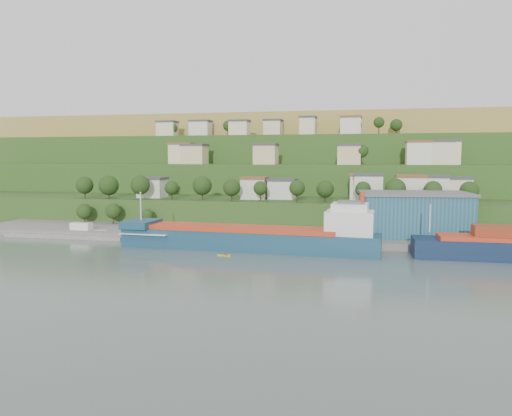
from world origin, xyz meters
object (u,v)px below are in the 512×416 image
(warehouse, at_px, (414,214))
(kayak_orange, at_px, (226,255))
(caravan, at_px, (81,228))
(cargo_ship_near, at_px, (256,239))

(warehouse, height_order, kayak_orange, warehouse)
(warehouse, bearing_deg, caravan, 179.51)
(warehouse, relative_size, kayak_orange, 11.49)
(cargo_ship_near, bearing_deg, kayak_orange, -113.97)
(caravan, xyz_separation_m, kayak_orange, (53.76, -20.92, -2.52))
(kayak_orange, bearing_deg, cargo_ship_near, 88.50)
(cargo_ship_near, xyz_separation_m, kayak_orange, (-5.34, -10.74, -2.68))
(warehouse, distance_m, caravan, 102.43)
(cargo_ship_near, height_order, kayak_orange, cargo_ship_near)
(cargo_ship_near, height_order, caravan, cargo_ship_near)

